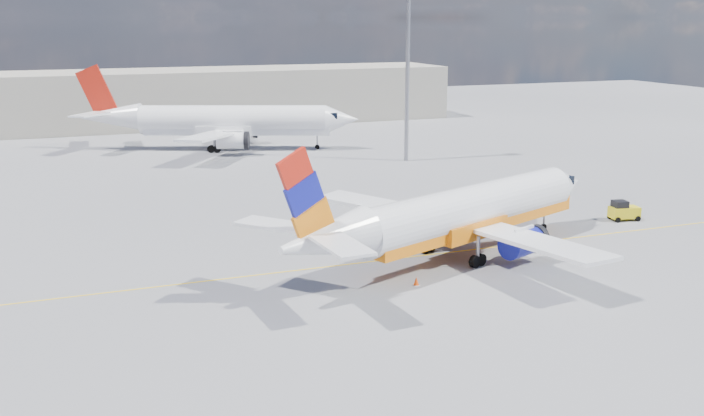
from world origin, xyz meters
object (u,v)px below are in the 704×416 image
object	(u,v)px
second_jet	(224,121)
traffic_cone	(416,281)
gse_tug	(623,211)
main_jet	(461,213)

from	to	relation	value
second_jet	traffic_cone	distance (m)	52.88
gse_tug	traffic_cone	distance (m)	23.22
main_jet	gse_tug	xyz separation A→B (m)	(16.56, 3.95, -2.22)
second_jet	traffic_cone	world-z (taller)	second_jet
second_jet	gse_tug	distance (m)	49.80
second_jet	main_jet	bearing A→B (deg)	-63.25
main_jet	traffic_cone	distance (m)	7.19
main_jet	second_jet	world-z (taller)	second_jet
traffic_cone	main_jet	bearing A→B (deg)	38.65
main_jet	second_jet	xyz separation A→B (m)	(-5.28, 48.63, 0.40)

